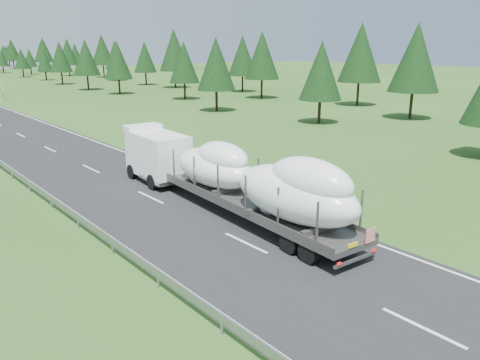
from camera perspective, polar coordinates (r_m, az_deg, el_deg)
ground at (r=17.31m, az=21.35°, el=-16.46°), size 400.00×400.00×0.00m
highway_sign at (r=89.15m, az=-26.94°, el=9.76°), size 0.08×0.90×2.60m
tree_line_right at (r=136.50m, az=-17.45°, el=14.54°), size 27.83×359.11×12.58m
boat_truck at (r=25.63m, az=-1.02°, el=0.77°), size 3.73×19.75×4.21m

